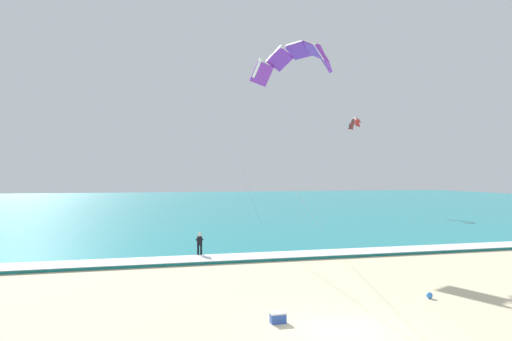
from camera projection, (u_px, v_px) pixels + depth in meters
ground_plane at (344, 331)px, 15.75m from camera, size 200.00×200.00×0.00m
sea at (180, 204)px, 86.45m from camera, size 200.00×120.00×0.20m
surf_foam at (251, 256)px, 29.25m from camera, size 200.00×2.32×0.04m
surfboard at (200, 258)px, 29.67m from camera, size 0.57×1.43×0.09m
kitesurfer at (200, 244)px, 29.70m from camera, size 0.55×0.55×1.69m
kite_primary at (294, 58)px, 36.04m from camera, size 10.25×7.65×15.03m
kite_distant at (355, 122)px, 67.58m from camera, size 1.78×4.48×1.64m
cooler_box at (278, 317)px, 16.60m from camera, size 0.58×0.38×0.40m
beach_ball at (429, 295)px, 19.91m from camera, size 0.28×0.28×0.28m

